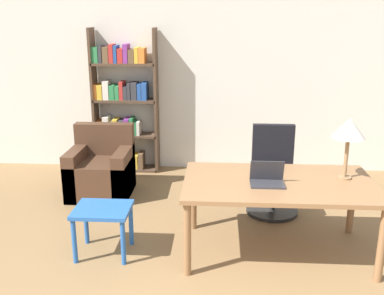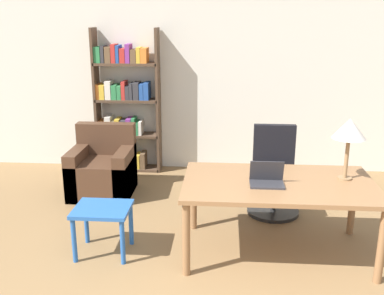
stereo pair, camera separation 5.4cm
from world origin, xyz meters
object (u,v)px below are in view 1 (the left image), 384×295
at_px(armchair, 101,171).
at_px(side_table_blue, 103,216).
at_px(office_chair, 273,176).
at_px(table_lamp, 349,130).
at_px(bookshelf, 122,108).
at_px(desk, 279,189).
at_px(laptop, 267,179).

bearing_deg(armchair, side_table_blue, -74.78).
bearing_deg(armchair, office_chair, -10.03).
bearing_deg(table_lamp, bookshelf, 139.77).
distance_m(desk, armchair, 2.46).
bearing_deg(bookshelf, office_chair, -33.28).
xyz_separation_m(table_lamp, bookshelf, (-2.56, 2.16, -0.27)).
relative_size(side_table_blue, bookshelf, 0.26).
bearing_deg(side_table_blue, office_chair, 33.01).
xyz_separation_m(laptop, side_table_blue, (-1.51, -0.05, -0.39)).
xyz_separation_m(office_chair, side_table_blue, (-1.70, -1.10, -0.04)).
bearing_deg(bookshelf, armchair, -95.72).
bearing_deg(side_table_blue, laptop, 1.99).
distance_m(table_lamp, office_chair, 1.27).
distance_m(table_lamp, armchair, 3.05).
relative_size(armchair, bookshelf, 0.42).
bearing_deg(office_chair, bookshelf, 146.72).
bearing_deg(laptop, office_chair, 79.99).
relative_size(desk, armchair, 2.04).
distance_m(desk, bookshelf, 3.01).
bearing_deg(desk, side_table_blue, -175.41).
xyz_separation_m(laptop, armchair, (-1.91, 1.42, -0.47)).
distance_m(desk, office_chair, 1.00).
distance_m(desk, laptop, 0.19).
xyz_separation_m(office_chair, armchair, (-2.10, 0.37, -0.13)).
bearing_deg(side_table_blue, table_lamp, 6.47).
relative_size(desk, office_chair, 1.77).
relative_size(desk, bookshelf, 0.87).
bearing_deg(side_table_blue, bookshelf, 97.22).
distance_m(desk, side_table_blue, 1.66).
bearing_deg(office_chair, table_lamp, -56.86).
height_order(office_chair, bookshelf, bookshelf).
distance_m(laptop, table_lamp, 0.87).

